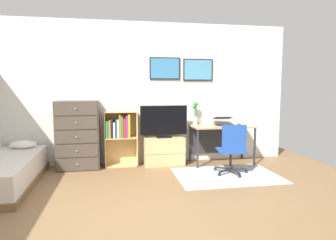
# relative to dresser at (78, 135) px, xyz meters

# --- Properties ---
(ground_plane) EXTENTS (7.20, 7.20, 0.00)m
(ground_plane) POSITION_rel_dresser_xyz_m (1.03, -2.15, -0.61)
(ground_plane) COLOR brown
(wall_back_with_posters) EXTENTS (6.12, 0.09, 2.70)m
(wall_back_with_posters) POSITION_rel_dresser_xyz_m (1.04, 0.27, 0.74)
(wall_back_with_posters) COLOR silver
(wall_back_with_posters) RESTS_ON ground_plane
(area_rug) EXTENTS (1.70, 1.20, 0.01)m
(area_rug) POSITION_rel_dresser_xyz_m (2.48, -0.88, -0.61)
(area_rug) COLOR #B2B7BC
(area_rug) RESTS_ON ground_plane
(dresser) EXTENTS (0.75, 0.46, 1.23)m
(dresser) POSITION_rel_dresser_xyz_m (0.00, 0.00, 0.00)
(dresser) COLOR #4C4238
(dresser) RESTS_ON ground_plane
(bookshelf) EXTENTS (0.60, 0.30, 1.03)m
(bookshelf) POSITION_rel_dresser_xyz_m (0.74, 0.06, 0.00)
(bookshelf) COLOR tan
(bookshelf) RESTS_ON ground_plane
(tv_stand) EXTENTS (0.76, 0.41, 0.52)m
(tv_stand) POSITION_rel_dresser_xyz_m (1.56, 0.02, -0.35)
(tv_stand) COLOR tan
(tv_stand) RESTS_ON ground_plane
(television) EXTENTS (0.89, 0.16, 0.61)m
(television) POSITION_rel_dresser_xyz_m (1.56, -0.01, 0.21)
(television) COLOR black
(television) RESTS_ON tv_stand
(desk) EXTENTS (1.17, 0.60, 0.74)m
(desk) POSITION_rel_dresser_xyz_m (2.68, -0.01, -0.01)
(desk) COLOR tan
(desk) RESTS_ON ground_plane
(office_chair) EXTENTS (0.57, 0.58, 0.86)m
(office_chair) POSITION_rel_dresser_xyz_m (2.58, -0.85, -0.16)
(office_chair) COLOR #232326
(office_chair) RESTS_ON ground_plane
(laptop) EXTENTS (0.37, 0.40, 0.16)m
(laptop) POSITION_rel_dresser_xyz_m (2.75, 0.01, 0.19)
(laptop) COLOR black
(laptop) RESTS_ON desk
(computer_mouse) EXTENTS (0.06, 0.10, 0.03)m
(computer_mouse) POSITION_rel_dresser_xyz_m (3.02, -0.12, 0.14)
(computer_mouse) COLOR #262628
(computer_mouse) RESTS_ON desk
(bamboo_vase) EXTENTS (0.11, 0.10, 0.44)m
(bamboo_vase) POSITION_rel_dresser_xyz_m (2.20, 0.11, 0.36)
(bamboo_vase) COLOR silver
(bamboo_vase) RESTS_ON desk
(wine_glass) EXTENTS (0.07, 0.07, 0.18)m
(wine_glass) POSITION_rel_dresser_xyz_m (2.32, -0.15, 0.26)
(wine_glass) COLOR silver
(wine_glass) RESTS_ON desk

